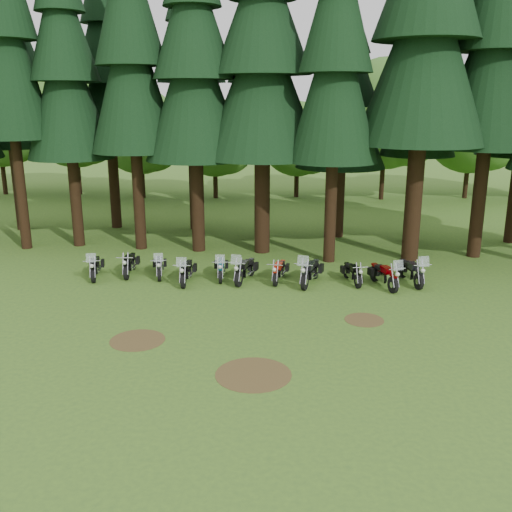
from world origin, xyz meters
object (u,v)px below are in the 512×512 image
object	(u,v)px
motorcycle_7	(310,272)
motorcycle_10	(411,272)
motorcycle_5	(245,270)
motorcycle_6	(279,271)
motorcycle_9	(384,276)
motorcycle_0	(95,267)
motorcycle_1	(130,264)
motorcycle_3	(186,272)
motorcycle_8	(352,273)
motorcycle_4	(221,268)
motorcycle_2	(159,267)

from	to	relation	value
motorcycle_7	motorcycle_10	bearing A→B (deg)	21.96
motorcycle_5	motorcycle_6	world-z (taller)	motorcycle_5
motorcycle_5	motorcycle_9	distance (m)	5.84
motorcycle_5	motorcycle_10	size ratio (longest dim) A/B	0.98
motorcycle_6	motorcycle_7	xyz separation A→B (m)	(1.33, -0.31, 0.09)
motorcycle_6	motorcycle_7	bearing A→B (deg)	-4.81
motorcycle_0	motorcycle_1	world-z (taller)	motorcycle_0
motorcycle_1	motorcycle_3	world-z (taller)	motorcycle_3
motorcycle_3	motorcycle_5	bearing A→B (deg)	7.75
motorcycle_8	motorcycle_5	bearing A→B (deg)	166.73
motorcycle_5	motorcycle_9	xyz separation A→B (m)	(5.84, -0.21, -0.00)
motorcycle_3	motorcycle_4	xyz separation A→B (m)	(1.36, 0.75, -0.02)
motorcycle_4	motorcycle_8	xyz separation A→B (m)	(5.66, -0.10, -0.03)
motorcycle_3	motorcycle_8	size ratio (longest dim) A/B	1.14
motorcycle_5	motorcycle_8	xyz separation A→B (m)	(4.57, 0.21, -0.07)
motorcycle_6	motorcycle_2	bearing A→B (deg)	-173.24
motorcycle_9	motorcycle_10	world-z (taller)	motorcycle_10
motorcycle_9	motorcycle_10	distance (m)	1.33
motorcycle_7	motorcycle_8	xyz separation A→B (m)	(1.78, 0.34, -0.10)
motorcycle_2	motorcycle_9	size ratio (longest dim) A/B	0.93
motorcycle_0	motorcycle_6	size ratio (longest dim) A/B	1.05
motorcycle_5	motorcycle_1	bearing A→B (deg)	-172.39
motorcycle_2	motorcycle_0	bearing A→B (deg)	175.28
motorcycle_5	motorcycle_7	xyz separation A→B (m)	(2.79, -0.12, 0.03)
motorcycle_9	motorcycle_7	bearing A→B (deg)	156.83
motorcycle_1	motorcycle_4	distance (m)	4.14
motorcycle_5	motorcycle_10	xyz separation A→B (m)	(7.03, 0.38, 0.01)
motorcycle_1	motorcycle_4	bearing A→B (deg)	-9.20
motorcycle_1	motorcycle_7	xyz separation A→B (m)	(8.01, -0.59, 0.06)
motorcycle_2	motorcycle_3	bearing A→B (deg)	-42.69
motorcycle_7	motorcycle_10	world-z (taller)	motorcycle_7
motorcycle_1	motorcycle_8	world-z (taller)	motorcycle_1
motorcycle_4	motorcycle_5	bearing A→B (deg)	-23.19
motorcycle_3	motorcycle_7	bearing A→B (deg)	1.13
motorcycle_3	motorcycle_6	distance (m)	3.96
motorcycle_1	motorcycle_3	xyz separation A→B (m)	(2.77, -0.91, 0.01)
motorcycle_6	motorcycle_8	world-z (taller)	motorcycle_6
motorcycle_0	motorcycle_3	distance (m)	4.14
motorcycle_2	motorcycle_5	xyz separation A→B (m)	(3.83, -0.32, 0.05)
motorcycle_7	motorcycle_8	world-z (taller)	motorcycle_7
motorcycle_1	motorcycle_9	xyz separation A→B (m)	(11.06, -0.69, 0.03)
motorcycle_4	motorcycle_7	distance (m)	3.91
motorcycle_10	motorcycle_6	bearing A→B (deg)	167.35
motorcycle_5	motorcycle_8	world-z (taller)	motorcycle_5
motorcycle_4	motorcycle_0	bearing A→B (deg)	177.23
motorcycle_6	motorcycle_8	distance (m)	3.11
motorcycle_10	motorcycle_7	bearing A→B (deg)	172.11
motorcycle_5	motorcycle_8	bearing A→B (deg)	15.45
motorcycle_5	motorcycle_9	world-z (taller)	motorcycle_5
motorcycle_4	motorcycle_9	size ratio (longest dim) A/B	0.95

